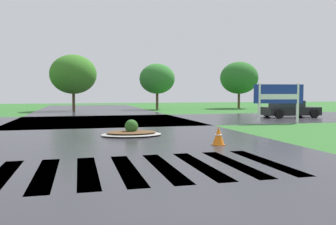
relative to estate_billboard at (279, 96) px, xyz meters
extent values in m
cube|color=#2B2B30|center=(-9.93, -3.85, -1.62)|extent=(11.38, 80.00, 0.01)
cube|color=#2B2B30|center=(-9.93, 4.75, -1.62)|extent=(90.00, 10.25, 0.01)
cube|color=white|center=(-13.08, -10.17, -1.62)|extent=(0.45, 3.44, 0.01)
cube|color=white|center=(-12.18, -10.17, -1.62)|extent=(0.45, 3.44, 0.01)
cube|color=white|center=(-11.28, -10.17, -1.62)|extent=(0.45, 3.44, 0.01)
cube|color=white|center=(-10.38, -10.17, -1.62)|extent=(0.45, 3.44, 0.01)
cube|color=white|center=(-9.48, -10.17, -1.62)|extent=(0.45, 3.44, 0.01)
cube|color=white|center=(-8.58, -10.17, -1.62)|extent=(0.45, 3.44, 0.01)
cube|color=white|center=(-7.68, -10.17, -1.62)|extent=(0.45, 3.44, 0.01)
cube|color=white|center=(-6.78, -10.17, -1.62)|extent=(0.45, 3.44, 0.01)
cube|color=white|center=(1.16, -0.18, -0.45)|extent=(0.14, 0.14, 2.36)
cube|color=white|center=(-1.16, 0.18, -0.45)|extent=(0.14, 0.14, 2.36)
cube|color=navy|center=(0.00, 0.00, 0.12)|extent=(2.99, 0.55, 1.12)
cube|color=white|center=(0.00, 0.00, -0.05)|extent=(2.28, 0.45, 0.31)
ellipsoid|color=#9E9B93|center=(-9.32, -3.78, -1.56)|extent=(2.54, 1.82, 0.12)
ellipsoid|color=brown|center=(-9.32, -3.78, -1.47)|extent=(2.08, 1.49, 0.10)
sphere|color=#2D6023|center=(-9.32, -3.78, -1.22)|extent=(0.56, 0.56, 0.56)
cube|color=black|center=(3.77, 4.41, -1.16)|extent=(4.15, 2.09, 0.60)
cube|color=#1E232B|center=(3.48, 4.43, -0.62)|extent=(2.20, 1.74, 0.48)
cylinder|color=black|center=(5.21, 5.25, -1.30)|extent=(0.65, 0.27, 0.64)
cylinder|color=black|center=(5.07, 3.37, -1.30)|extent=(0.65, 0.27, 0.64)
cylinder|color=black|center=(2.47, 5.45, -1.30)|extent=(0.65, 0.27, 0.64)
cylinder|color=black|center=(2.33, 3.57, -1.30)|extent=(0.65, 0.27, 0.64)
cone|color=orange|center=(-6.82, -7.15, -1.30)|extent=(0.41, 0.41, 0.64)
torus|color=white|center=(-6.82, -7.15, -1.27)|extent=(0.25, 0.25, 0.04)
cube|color=orange|center=(-6.82, -7.15, -1.61)|extent=(0.36, 0.36, 0.03)
cylinder|color=#4C3823|center=(-11.92, 18.21, -0.59)|extent=(0.28, 0.28, 2.08)
ellipsoid|color=#367323|center=(-11.92, 18.21, 2.08)|extent=(4.66, 4.66, 3.96)
cylinder|color=#4C3823|center=(-3.05, 19.05, -0.61)|extent=(0.28, 0.28, 2.03)
ellipsoid|color=#2F752C|center=(-3.05, 19.05, 1.77)|extent=(3.88, 3.88, 3.30)
cylinder|color=#4C3823|center=(7.12, 19.74, -0.59)|extent=(0.28, 0.28, 2.06)
ellipsoid|color=#296A26|center=(7.12, 19.74, 2.01)|extent=(4.49, 4.49, 3.82)
camera|label=1|loc=(-11.45, -18.13, 0.15)|focal=36.99mm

